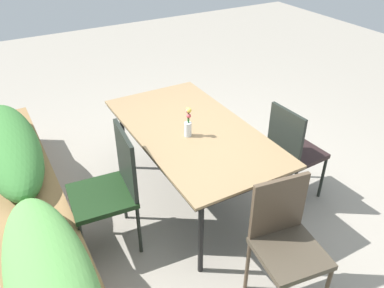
{
  "coord_description": "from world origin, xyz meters",
  "views": [
    {
      "loc": [
        -2.37,
        1.41,
        2.4
      ],
      "look_at": [
        0.07,
        0.03,
        0.6
      ],
      "focal_mm": 36.29,
      "sensor_mm": 36.0,
      "label": 1
    }
  ],
  "objects_px": {
    "planter_box": "(31,218)",
    "flower_vase": "(188,123)",
    "dining_table": "(192,134)",
    "chair_far_side": "(111,185)",
    "chair_near_left": "(292,148)",
    "chair_end_left": "(285,238)"
  },
  "relations": [
    {
      "from": "dining_table",
      "to": "planter_box",
      "type": "distance_m",
      "value": 1.42
    },
    {
      "from": "dining_table",
      "to": "flower_vase",
      "type": "xyz_separation_m",
      "value": [
        -0.08,
        0.08,
        0.16
      ]
    },
    {
      "from": "flower_vase",
      "to": "planter_box",
      "type": "bearing_deg",
      "value": 84.55
    },
    {
      "from": "dining_table",
      "to": "flower_vase",
      "type": "height_order",
      "value": "flower_vase"
    },
    {
      "from": "planter_box",
      "to": "flower_vase",
      "type": "bearing_deg",
      "value": -95.45
    },
    {
      "from": "dining_table",
      "to": "chair_end_left",
      "type": "height_order",
      "value": "chair_end_left"
    },
    {
      "from": "chair_near_left",
      "to": "planter_box",
      "type": "relative_size",
      "value": 0.26
    },
    {
      "from": "chair_end_left",
      "to": "planter_box",
      "type": "height_order",
      "value": "chair_end_left"
    },
    {
      "from": "chair_near_left",
      "to": "chair_far_side",
      "type": "xyz_separation_m",
      "value": [
        0.25,
        1.57,
        0.03
      ]
    },
    {
      "from": "dining_table",
      "to": "chair_far_side",
      "type": "relative_size",
      "value": 1.75
    },
    {
      "from": "dining_table",
      "to": "chair_near_left",
      "type": "height_order",
      "value": "chair_near_left"
    },
    {
      "from": "chair_near_left",
      "to": "chair_end_left",
      "type": "relative_size",
      "value": 0.99
    },
    {
      "from": "chair_near_left",
      "to": "flower_vase",
      "type": "relative_size",
      "value": 3.66
    },
    {
      "from": "dining_table",
      "to": "chair_end_left",
      "type": "xyz_separation_m",
      "value": [
        -1.2,
        -0.01,
        -0.16
      ]
    },
    {
      "from": "flower_vase",
      "to": "planter_box",
      "type": "xyz_separation_m",
      "value": [
        0.12,
        1.29,
        -0.52
      ]
    },
    {
      "from": "chair_far_side",
      "to": "chair_end_left",
      "type": "distance_m",
      "value": 1.32
    },
    {
      "from": "chair_near_left",
      "to": "chair_far_side",
      "type": "height_order",
      "value": "chair_far_side"
    },
    {
      "from": "chair_far_side",
      "to": "flower_vase",
      "type": "height_order",
      "value": "flower_vase"
    },
    {
      "from": "chair_near_left",
      "to": "planter_box",
      "type": "height_order",
      "value": "chair_near_left"
    },
    {
      "from": "dining_table",
      "to": "chair_far_side",
      "type": "bearing_deg",
      "value": 100.55
    },
    {
      "from": "chair_end_left",
      "to": "chair_far_side",
      "type": "bearing_deg",
      "value": -44.55
    },
    {
      "from": "chair_end_left",
      "to": "flower_vase",
      "type": "xyz_separation_m",
      "value": [
        1.12,
        0.09,
        0.32
      ]
    }
  ]
}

